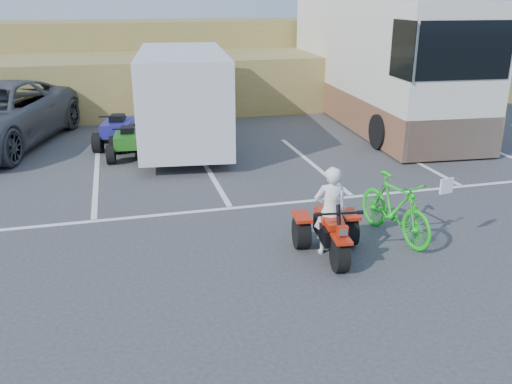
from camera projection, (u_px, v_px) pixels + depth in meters
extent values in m
plane|color=#363638|center=(261.00, 260.00, 8.88)|extent=(100.00, 100.00, 0.00)
cube|color=white|center=(96.00, 180.00, 12.79)|extent=(0.12, 5.00, 0.01)
cube|color=white|center=(209.00, 171.00, 13.43)|extent=(0.12, 5.00, 0.01)
cube|color=white|center=(311.00, 163.00, 14.07)|extent=(0.12, 5.00, 0.01)
cube|color=white|center=(405.00, 156.00, 14.71)|extent=(0.12, 5.00, 0.01)
cube|color=white|center=(491.00, 149.00, 15.35)|extent=(0.12, 5.00, 0.01)
cube|color=white|center=(231.00, 208.00, 11.06)|extent=(28.00, 0.12, 0.01)
cube|color=olive|center=(169.00, 80.00, 21.28)|extent=(40.00, 6.00, 2.00)
cube|color=olive|center=(159.00, 46.00, 24.13)|extent=(40.00, 4.00, 2.20)
imported|color=white|center=(330.00, 211.00, 8.90)|extent=(0.59, 0.43, 1.52)
imported|color=#14BF19|center=(395.00, 207.00, 9.55)|extent=(0.87, 1.98, 1.15)
cube|color=silver|center=(183.00, 95.00, 15.15)|extent=(2.92, 5.98, 2.40)
cylinder|color=black|center=(185.00, 135.00, 15.54)|extent=(2.17, 0.90, 0.67)
cube|color=silver|center=(376.00, 61.00, 18.51)|extent=(3.47, 11.09, 3.93)
cube|color=brown|center=(373.00, 102.00, 18.99)|extent=(3.53, 11.09, 1.09)
cube|color=black|center=(466.00, 51.00, 13.16)|extent=(2.51, 0.19, 1.42)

